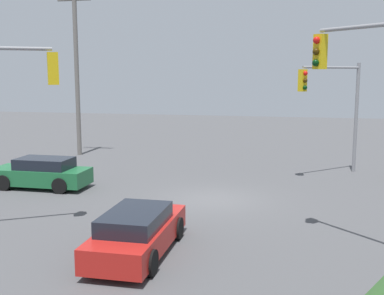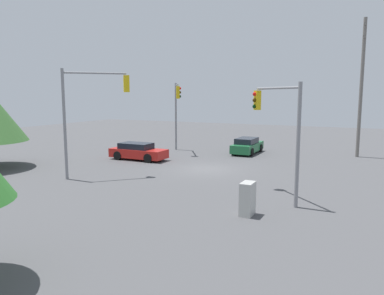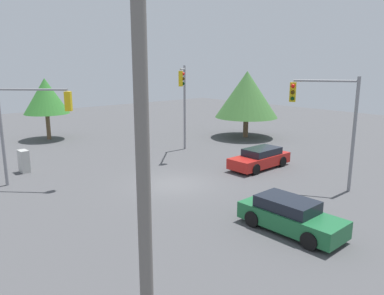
{
  "view_description": "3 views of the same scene",
  "coord_description": "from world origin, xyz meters",
  "views": [
    {
      "loc": [
        -3.33,
        19.17,
        5.19
      ],
      "look_at": [
        0.76,
        0.57,
        2.26
      ],
      "focal_mm": 45.0,
      "sensor_mm": 36.0,
      "label": 1
    },
    {
      "loc": [
        -23.52,
        -10.43,
        5.18
      ],
      "look_at": [
        -0.84,
        0.71,
        1.59
      ],
      "focal_mm": 35.0,
      "sensor_mm": 36.0,
      "label": 2
    },
    {
      "loc": [
        16.15,
        -13.13,
        6.88
      ],
      "look_at": [
        -0.08,
        1.38,
        1.98
      ],
      "focal_mm": 35.0,
      "sensor_mm": 36.0,
      "label": 3
    }
  ],
  "objects": [
    {
      "name": "utility_pole_tall",
      "position": [
        10.37,
        -9.22,
        5.95
      ],
      "size": [
        2.2,
        0.28,
        11.29
      ],
      "color": "slate",
      "rests_on": "ground_plane"
    },
    {
      "name": "traffic_signal_cross",
      "position": [
        -5.57,
        5.41,
        4.6
      ],
      "size": [
        3.03,
        2.98,
        6.73
      ],
      "rotation": [
        0.0,
        0.0,
        -0.78
      ],
      "color": "gray",
      "rests_on": "ground_plane"
    },
    {
      "name": "sedan_red",
      "position": [
        1.08,
        6.47,
        0.66
      ],
      "size": [
        1.88,
        4.61,
        1.35
      ],
      "rotation": [
        0.0,
        0.0,
        3.14
      ],
      "color": "red",
      "rests_on": "ground_plane"
    },
    {
      "name": "traffic_signal_main",
      "position": [
        -5.15,
        -6.15,
        3.97
      ],
      "size": [
        3.15,
        3.1,
        5.74
      ],
      "rotation": [
        0.0,
        0.0,
        0.77
      ],
      "color": "gray",
      "rests_on": "ground_plane"
    },
    {
      "name": "sedan_green",
      "position": [
        8.02,
        -0.38,
        0.68
      ],
      "size": [
        4.43,
        1.84,
        1.4
      ],
      "rotation": [
        0.0,
        0.0,
        -1.57
      ],
      "color": "#1E6638",
      "rests_on": "ground_plane"
    },
    {
      "name": "ground_plane",
      "position": [
        0.0,
        0.0,
        0.0
      ],
      "size": [
        80.0,
        80.0,
        0.0
      ],
      "primitive_type": "plane",
      "color": "#4C4C4F"
    }
  ]
}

